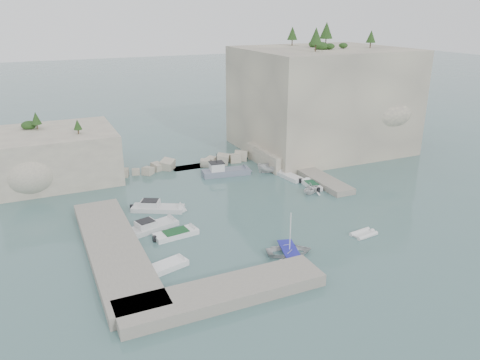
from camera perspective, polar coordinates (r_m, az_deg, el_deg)
name	(u,v)px	position (r m, az deg, el deg)	size (l,w,h in m)	color
ground	(261,220)	(54.44, 2.63, -4.95)	(400.00, 400.00, 0.00)	slate
cliff_east	(321,99)	(82.22, 9.85, 9.65)	(26.00, 22.00, 17.00)	beige
cliff_terrace	(283,155)	(74.61, 5.27, 3.06)	(8.00, 10.00, 2.50)	beige
outcrop_west	(57,155)	(71.55, -21.41, 2.86)	(16.00, 14.00, 7.00)	beige
quay_west	(114,249)	(48.67, -15.11, -8.18)	(5.00, 24.00, 1.10)	#9E9689
quay_south	(223,293)	(40.58, -2.06, -13.58)	(18.00, 4.00, 1.10)	#9E9689
ledge_east	(313,175)	(68.67, 8.90, 0.62)	(3.00, 16.00, 0.80)	#9E9689
breakwater	(191,162)	(72.78, -5.96, 2.14)	(28.00, 3.00, 1.40)	beige
motorboat_b	(153,229)	(53.21, -10.57, -5.92)	(6.21, 2.03, 1.40)	silver
motorboat_c	(176,236)	(51.29, -7.80, -6.79)	(5.18, 1.88, 0.70)	white
motorboat_e	(167,268)	(45.50, -8.84, -10.59)	(4.24, 1.73, 0.70)	white
motorboat_a	(158,210)	(57.87, -9.94, -3.67)	(6.89, 2.05, 1.40)	silver
rowboat	(289,254)	(47.63, 6.04, -8.95)	(3.28, 4.59, 0.95)	silver
inflatable_dinghy	(363,235)	(52.71, 14.81, -6.54)	(3.00, 1.46, 0.44)	white
tender_east_a	(311,193)	(62.91, 8.63, -1.61)	(2.72, 3.16, 1.66)	silver
tender_east_b	(311,187)	(65.19, 8.69, -0.82)	(4.43, 1.51, 0.70)	white
tender_east_c	(290,178)	(68.07, 6.08, 0.22)	(4.94, 1.60, 0.70)	silver
tender_east_d	(272,173)	(70.22, 3.95, 0.92)	(1.71, 4.56, 1.76)	silver
work_boat	(226,175)	(69.11, -1.71, 0.64)	(7.67, 2.27, 2.20)	slate
rowboat_mast	(290,231)	(46.43, 6.15, -6.17)	(0.10, 0.10, 4.20)	white
vegetation	(293,43)	(79.48, 6.46, 16.32)	(53.48, 13.88, 13.40)	#1E4219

